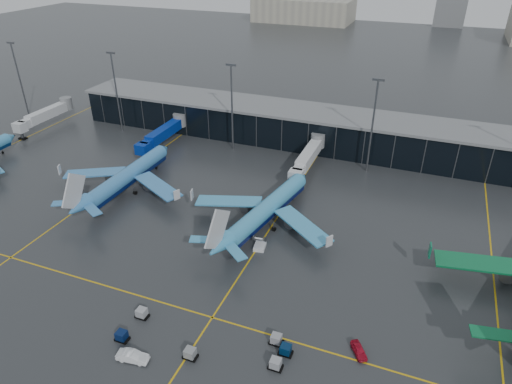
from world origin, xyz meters
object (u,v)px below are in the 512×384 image
(airliner_klm_near, at_px, (268,199))
(mobile_airstair, at_px, (260,245))
(airliner_arkefly, at_px, (127,167))
(service_van_white, at_px, (133,356))
(service_van_red, at_px, (359,350))
(baggage_carts, at_px, (213,342))

(airliner_klm_near, distance_m, mobile_airstair, 11.00)
(mobile_airstair, bearing_deg, airliner_arkefly, 155.23)
(service_van_white, bearing_deg, airliner_arkefly, 26.55)
(airliner_arkefly, distance_m, mobile_airstair, 41.67)
(airliner_arkefly, xyz_separation_m, service_van_white, (31.95, -45.15, -5.43))
(airliner_klm_near, height_order, service_van_white, airliner_klm_near)
(service_van_red, bearing_deg, baggage_carts, 164.93)
(airliner_klm_near, xyz_separation_m, service_van_red, (25.79, -29.20, -5.57))
(airliner_klm_near, xyz_separation_m, service_van_white, (-5.97, -43.08, -5.43))
(baggage_carts, height_order, service_van_white, baggage_carts)
(mobile_airstair, height_order, service_van_white, mobile_airstair)
(airliner_klm_near, xyz_separation_m, mobile_airstair, (1.77, -9.37, -5.48))
(airliner_arkefly, relative_size, service_van_white, 8.17)
(service_van_white, bearing_deg, airliner_klm_near, -16.62)
(airliner_klm_near, distance_m, service_van_red, 39.36)
(airliner_klm_near, height_order, service_van_red, airliner_klm_near)
(baggage_carts, bearing_deg, airliner_arkefly, 137.84)
(airliner_klm_near, relative_size, mobile_airstair, 11.63)
(airliner_arkefly, distance_m, service_van_white, 55.58)
(service_van_red, bearing_deg, airliner_klm_near, 98.69)
(mobile_airstair, xyz_separation_m, service_van_white, (-7.74, -33.71, 0.05))
(airliner_arkefly, height_order, service_van_red, airliner_arkefly)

